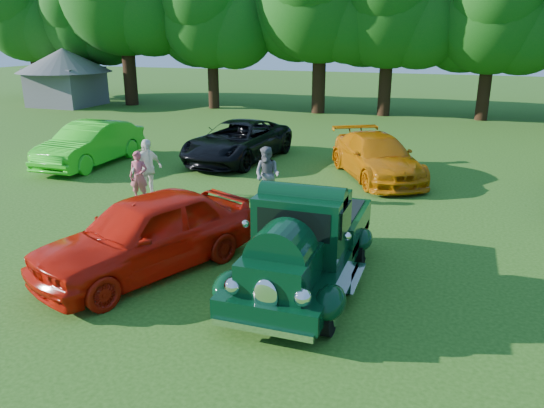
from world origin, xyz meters
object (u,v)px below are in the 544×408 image
(hero_pickup, at_px, (305,244))
(spectator_pink, at_px, (139,176))
(back_car_lime, at_px, (90,144))
(gazebo, at_px, (65,71))
(spectator_white, at_px, (147,169))
(red_convertible, at_px, (147,233))
(back_car_orange, at_px, (377,157))
(back_car_black, at_px, (238,141))
(spectator_grey, at_px, (267,175))

(hero_pickup, xyz_separation_m, spectator_pink, (-6.31, 3.79, -0.10))
(back_car_lime, distance_m, gazebo, 19.08)
(back_car_lime, xyz_separation_m, spectator_white, (4.40, -3.03, 0.10))
(red_convertible, height_order, back_car_lime, red_convertible)
(back_car_orange, bearing_deg, gazebo, 122.44)
(red_convertible, relative_size, back_car_black, 0.88)
(back_car_black, bearing_deg, back_car_orange, -2.15)
(back_car_orange, relative_size, gazebo, 0.81)
(gazebo, bearing_deg, red_convertible, -47.56)
(red_convertible, bearing_deg, back_car_lime, 157.14)
(spectator_grey, distance_m, gazebo, 26.51)
(back_car_orange, xyz_separation_m, spectator_pink, (-6.43, -5.08, 0.01))
(spectator_grey, bearing_deg, back_car_black, 132.63)
(red_convertible, height_order, gazebo, gazebo)
(back_car_orange, height_order, spectator_white, spectator_white)
(back_car_lime, distance_m, spectator_white, 5.34)
(back_car_black, height_order, spectator_white, spectator_white)
(hero_pickup, bearing_deg, spectator_pink, 149.01)
(back_car_orange, bearing_deg, back_car_lime, 159.39)
(spectator_pink, distance_m, spectator_grey, 3.92)
(hero_pickup, bearing_deg, spectator_white, 146.31)
(back_car_orange, xyz_separation_m, gazebo, (-23.44, 12.47, 1.65))
(spectator_grey, bearing_deg, gazebo, 152.51)
(hero_pickup, distance_m, spectator_white, 7.49)
(spectator_pink, distance_m, gazebo, 24.50)
(back_car_lime, height_order, gazebo, gazebo)
(back_car_orange, bearing_deg, red_convertible, -140.02)
(red_convertible, bearing_deg, spectator_grey, 105.17)
(back_car_orange, distance_m, spectator_white, 7.91)
(hero_pickup, relative_size, gazebo, 0.80)
(hero_pickup, distance_m, back_car_lime, 12.83)
(hero_pickup, xyz_separation_m, back_car_black, (-5.54, 9.73, -0.08))
(spectator_pink, relative_size, spectator_grey, 0.90)
(hero_pickup, height_order, spectator_pink, hero_pickup)
(hero_pickup, distance_m, red_convertible, 3.41)
(back_car_black, distance_m, back_car_orange, 5.72)
(back_car_lime, bearing_deg, spectator_white, -34.79)
(back_car_black, distance_m, spectator_pink, 5.99)
(back_car_black, relative_size, spectator_grey, 3.31)
(back_car_lime, xyz_separation_m, gazebo, (-12.69, 14.16, 1.58))
(spectator_white, distance_m, gazebo, 24.28)
(hero_pickup, distance_m, back_car_black, 11.19)
(spectator_white, bearing_deg, hero_pickup, -101.92)
(back_car_black, relative_size, spectator_pink, 3.67)
(spectator_grey, distance_m, spectator_white, 3.75)
(hero_pickup, height_order, back_car_black, hero_pickup)
(hero_pickup, bearing_deg, gazebo, 137.55)
(hero_pickup, distance_m, gazebo, 31.65)
(red_convertible, xyz_separation_m, gazebo, (-19.95, 21.82, 1.55))
(red_convertible, distance_m, gazebo, 29.61)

